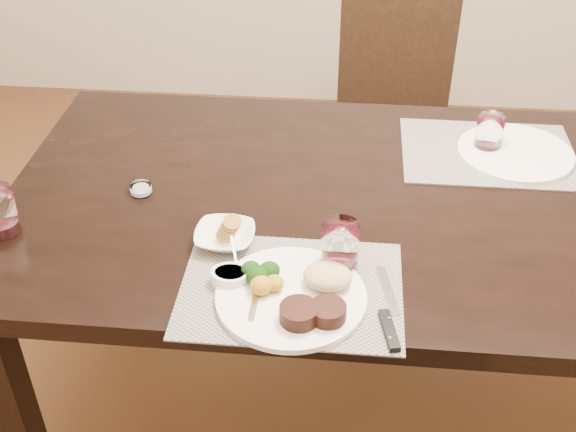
# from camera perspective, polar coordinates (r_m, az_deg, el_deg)

# --- Properties ---
(ground_plane) EXTENTS (4.50, 4.50, 0.00)m
(ground_plane) POSITION_cam_1_polar(r_m,az_deg,el_deg) (2.30, 7.73, -14.24)
(ground_plane) COLOR #4F2A19
(ground_plane) RESTS_ON ground
(dining_table) EXTENTS (2.00, 1.00, 0.75)m
(dining_table) POSITION_cam_1_polar(r_m,az_deg,el_deg) (1.84, 9.38, -0.78)
(dining_table) COLOR black
(dining_table) RESTS_ON ground
(chair_far) EXTENTS (0.42, 0.42, 0.90)m
(chair_far) POSITION_cam_1_polar(r_m,az_deg,el_deg) (2.72, 8.29, 8.20)
(chair_far) COLOR black
(chair_far) RESTS_ON ground
(placemat_near) EXTENTS (0.46, 0.34, 0.00)m
(placemat_near) POSITION_cam_1_polar(r_m,az_deg,el_deg) (1.50, 0.25, -5.80)
(placemat_near) COLOR gray
(placemat_near) RESTS_ON dining_table
(placemat_far) EXTENTS (0.46, 0.34, 0.00)m
(placemat_far) POSITION_cam_1_polar(r_m,az_deg,el_deg) (2.02, 15.54, 4.84)
(placemat_far) COLOR gray
(placemat_far) RESTS_ON dining_table
(dinner_plate) EXTENTS (0.31, 0.31, 0.06)m
(dinner_plate) POSITION_cam_1_polar(r_m,az_deg,el_deg) (1.46, 0.80, -6.21)
(dinner_plate) COLOR white
(dinner_plate) RESTS_ON placemat_near
(napkin_fork) EXTENTS (0.09, 0.16, 0.02)m
(napkin_fork) POSITION_cam_1_polar(r_m,az_deg,el_deg) (1.47, -2.55, -6.57)
(napkin_fork) COLOR white
(napkin_fork) RESTS_ON placemat_near
(steak_knife) EXTENTS (0.05, 0.25, 0.01)m
(steak_knife) POSITION_cam_1_polar(r_m,az_deg,el_deg) (1.44, 7.98, -8.14)
(steak_knife) COLOR silver
(steak_knife) RESTS_ON placemat_near
(cracker_bowl) EXTENTS (0.14, 0.14, 0.06)m
(cracker_bowl) POSITION_cam_1_polar(r_m,az_deg,el_deg) (1.62, -5.00, -1.59)
(cracker_bowl) COLOR white
(cracker_bowl) RESTS_ON placemat_near
(sauce_ramekin) EXTENTS (0.08, 0.12, 0.06)m
(sauce_ramekin) POSITION_cam_1_polar(r_m,az_deg,el_deg) (1.51, -4.57, -4.79)
(sauce_ramekin) COLOR white
(sauce_ramekin) RESTS_ON placemat_near
(wine_glass_near) EXTENTS (0.08, 0.08, 0.11)m
(wine_glass_near) POSITION_cam_1_polar(r_m,az_deg,el_deg) (1.53, 4.11, -2.58)
(wine_glass_near) COLOR white
(wine_glass_near) RESTS_ON placemat_near
(far_plate) EXTENTS (0.30, 0.30, 0.01)m
(far_plate) POSITION_cam_1_polar(r_m,az_deg,el_deg) (2.02, 17.51, 4.78)
(far_plate) COLOR white
(far_plate) RESTS_ON placemat_far
(wine_glass_far) EXTENTS (0.07, 0.07, 0.10)m
(wine_glass_far) POSITION_cam_1_polar(r_m,az_deg,el_deg) (2.01, 15.58, 6.20)
(wine_glass_far) COLOR white
(wine_glass_far) RESTS_ON placemat_far
(salt_cellar) EXTENTS (0.05, 0.05, 0.02)m
(salt_cellar) POSITION_cam_1_polar(r_m,az_deg,el_deg) (1.82, -11.54, 2.07)
(salt_cellar) COLOR white
(salt_cellar) RESTS_ON dining_table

